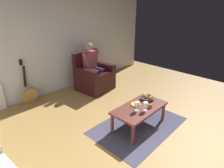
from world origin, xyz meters
name	(u,v)px	position (x,y,z in m)	size (l,w,h in m)	color
ground_plane	(156,141)	(0.00, 0.00, 0.00)	(7.40, 7.40, 0.00)	#A88045
wall_back	(54,41)	(0.00, -3.11, 1.31)	(6.51, 0.06, 2.62)	silver
rug	(138,125)	(-0.16, -0.49, 0.00)	(1.78, 1.17, 0.01)	#454359
armchair	(94,77)	(-0.69, -2.42, 0.35)	(0.91, 0.86, 1.02)	black
person_seated	(93,65)	(-0.69, -2.42, 0.68)	(0.61, 0.57, 1.26)	#924349
coffee_table	(139,110)	(-0.16, -0.49, 0.35)	(1.09, 0.60, 0.41)	brown
guitar	(29,94)	(0.89, -2.91, 0.23)	(0.37, 0.29, 1.04)	#AB8241
wine_glass_near	(137,105)	(-0.02, -0.45, 0.53)	(0.09, 0.09, 0.18)	silver
wine_glass_far	(146,105)	(-0.13, -0.34, 0.53)	(0.09, 0.09, 0.17)	silver
fruit_bowl	(147,98)	(-0.51, -0.57, 0.45)	(0.26, 0.26, 0.11)	#3D2123
decorative_dish	(136,104)	(-0.17, -0.59, 0.42)	(0.19, 0.19, 0.02)	gold
candle_jar	(150,106)	(-0.28, -0.35, 0.44)	(0.07, 0.07, 0.06)	#AE4722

